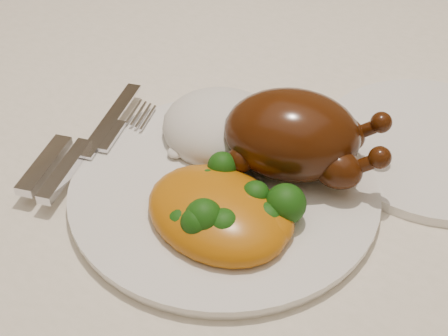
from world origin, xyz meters
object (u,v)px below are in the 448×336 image
Objects in this scene: dinner_plate at (224,190)px; roast_chicken at (296,135)px; side_plate at (434,145)px; dining_table at (223,157)px.

dinner_plate is 1.66× the size of roast_chicken.
dinner_plate is 1.24× the size of side_plate.
roast_chicken is at bearing 55.58° from dinner_plate.
dining_table is 7.27× the size of side_plate.
dinner_plate is 0.22m from side_plate.
roast_chicken reaches higher than dinner_plate.
side_plate is (0.13, 0.17, -0.00)m from dinner_plate.
dining_table is 5.84× the size of dinner_plate.
dining_table is 0.21m from dinner_plate.
roast_chicken is (-0.09, -0.12, 0.04)m from side_plate.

